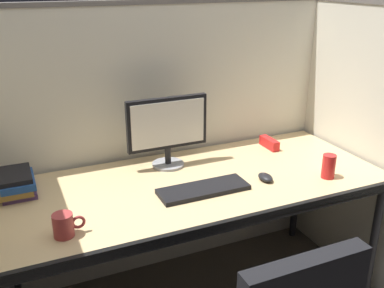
# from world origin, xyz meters

# --- Properties ---
(cubicle_partition_rear) EXTENTS (2.21, 0.06, 1.57)m
(cubicle_partition_rear) POSITION_xyz_m (0.00, 0.74, 0.79)
(cubicle_partition_rear) COLOR beige
(cubicle_partition_rear) RESTS_ON ground
(cubicle_partition_right) EXTENTS (0.06, 1.41, 1.57)m
(cubicle_partition_right) POSITION_xyz_m (0.99, 0.20, 0.79)
(cubicle_partition_right) COLOR beige
(cubicle_partition_right) RESTS_ON ground
(desk) EXTENTS (1.90, 0.80, 0.74)m
(desk) POSITION_xyz_m (0.00, 0.29, 0.69)
(desk) COLOR tan
(desk) RESTS_ON ground
(monitor_center) EXTENTS (0.43, 0.17, 0.37)m
(monitor_center) POSITION_xyz_m (-0.06, 0.53, 0.96)
(monitor_center) COLOR gray
(monitor_center) RESTS_ON desk
(keyboard_main) EXTENTS (0.43, 0.15, 0.02)m
(keyboard_main) POSITION_xyz_m (-0.01, 0.19, 0.75)
(keyboard_main) COLOR black
(keyboard_main) RESTS_ON desk
(computer_mouse) EXTENTS (0.06, 0.10, 0.04)m
(computer_mouse) POSITION_xyz_m (0.32, 0.17, 0.76)
(computer_mouse) COLOR black
(computer_mouse) RESTS_ON desk
(soda_can) EXTENTS (0.07, 0.07, 0.12)m
(soda_can) POSITION_xyz_m (0.62, 0.08, 0.80)
(soda_can) COLOR red
(soda_can) RESTS_ON desk
(book_stack) EXTENTS (0.16, 0.23, 0.11)m
(book_stack) POSITION_xyz_m (-0.81, 0.51, 0.79)
(book_stack) COLOR #4C3366
(book_stack) RESTS_ON desk
(red_stapler) EXTENTS (0.04, 0.15, 0.06)m
(red_stapler) POSITION_xyz_m (0.58, 0.54, 0.77)
(red_stapler) COLOR red
(red_stapler) RESTS_ON desk
(coffee_mug) EXTENTS (0.13, 0.08, 0.09)m
(coffee_mug) POSITION_xyz_m (-0.66, 0.07, 0.79)
(coffee_mug) COLOR #993333
(coffee_mug) RESTS_ON desk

